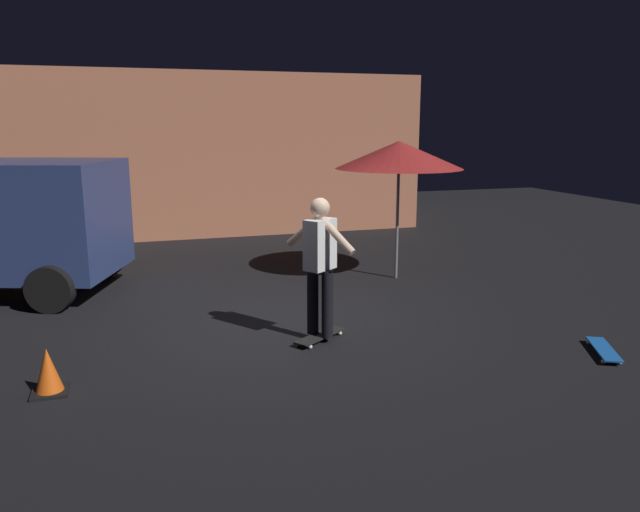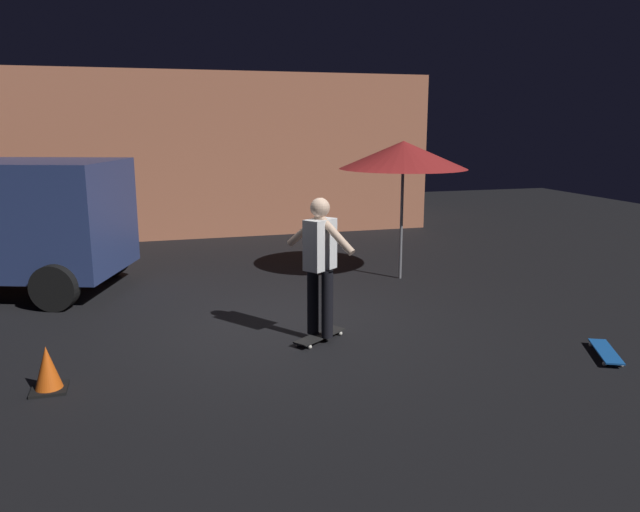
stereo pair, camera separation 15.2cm
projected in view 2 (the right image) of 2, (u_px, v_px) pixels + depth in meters
name	position (u px, v px, depth m)	size (l,w,h in m)	color
ground_plane	(280.00, 326.00, 7.99)	(28.00, 28.00, 0.00)	black
low_building	(147.00, 153.00, 15.33)	(13.20, 4.22, 3.71)	#B76B4C
patio_umbrella	(403.00, 155.00, 10.02)	(2.10, 2.10, 2.30)	slate
skateboard_ridden	(320.00, 336.00, 7.46)	(0.75, 0.62, 0.07)	black
skateboard_spare	(606.00, 352.00, 6.95)	(0.52, 0.79, 0.07)	#1959B2
skater	(320.00, 257.00, 7.25)	(0.64, 0.85, 1.67)	black
traffic_cone	(48.00, 370.00, 6.03)	(0.34, 0.34, 0.46)	black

